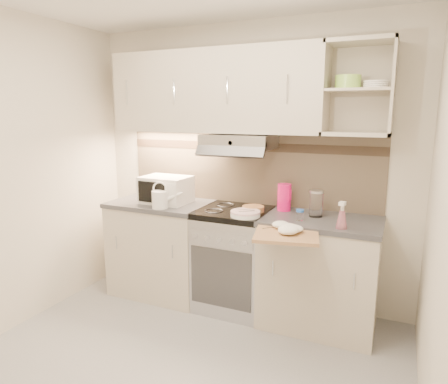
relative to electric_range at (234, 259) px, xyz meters
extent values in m
plane|color=#939396|center=(0.00, -1.10, -0.45)|extent=(3.00, 3.00, 0.00)
cube|color=beige|center=(0.00, 0.30, 0.80)|extent=(3.00, 0.04, 2.50)
cube|color=beige|center=(1.50, -1.10, 0.80)|extent=(0.04, 2.80, 2.50)
cube|color=tan|center=(0.00, 0.29, 0.77)|extent=(2.40, 0.02, 0.64)
cube|color=#32251B|center=(0.00, 0.28, 0.97)|extent=(2.40, 0.01, 0.08)
cube|color=beige|center=(-0.25, 0.13, 1.45)|extent=(1.90, 0.34, 0.70)
cube|color=beige|center=(0.95, 0.13, 1.45)|extent=(0.50, 0.34, 0.70)
cylinder|color=#9FDB54|center=(0.87, 0.13, 1.50)|extent=(0.19, 0.19, 0.10)
cylinder|color=white|center=(1.07, 0.13, 1.48)|extent=(0.18, 0.18, 0.06)
cube|color=#B7B7BC|center=(0.00, 0.10, 1.03)|extent=(0.60, 0.40, 0.12)
cube|color=beige|center=(-0.75, 0.00, -0.02)|extent=(0.90, 0.60, 0.86)
cube|color=#47474C|center=(-0.75, 0.00, 0.43)|extent=(0.92, 0.62, 0.04)
cube|color=beige|center=(0.75, 0.00, -0.02)|extent=(0.90, 0.60, 0.86)
cube|color=#47474C|center=(0.75, 0.00, 0.43)|extent=(0.92, 0.62, 0.04)
cube|color=#B7B7BC|center=(0.00, 0.00, -0.03)|extent=(0.60, 0.58, 0.85)
cube|color=black|center=(0.00, 0.00, 0.42)|extent=(0.60, 0.60, 0.05)
cube|color=white|center=(-0.69, -0.01, 0.57)|extent=(0.44, 0.33, 0.24)
cube|color=black|center=(-0.69, -0.17, 0.57)|extent=(0.28, 0.02, 0.19)
cylinder|color=white|center=(-0.61, -0.22, 0.53)|extent=(0.14, 0.14, 0.15)
cone|color=white|center=(-0.51, -0.18, 0.55)|extent=(0.19, 0.11, 0.12)
torus|color=white|center=(-0.61, -0.22, 0.62)|extent=(0.12, 0.06, 0.12)
cylinder|color=white|center=(0.17, -0.18, 0.46)|extent=(0.24, 0.24, 0.01)
cylinder|color=white|center=(0.17, -0.18, 0.47)|extent=(0.24, 0.24, 0.01)
cylinder|color=white|center=(0.17, -0.18, 0.49)|extent=(0.24, 0.24, 0.01)
cube|color=silver|center=(0.17, -0.18, 0.50)|extent=(0.15, 0.05, 0.01)
cylinder|color=#B3693E|center=(0.17, 0.00, 0.47)|extent=(0.19, 0.19, 0.05)
cylinder|color=#F50E6B|center=(0.40, 0.14, 0.56)|extent=(0.12, 0.12, 0.23)
cube|color=#F50E6B|center=(0.45, 0.12, 0.59)|extent=(0.03, 0.03, 0.10)
cylinder|color=silver|center=(0.69, 0.05, 0.55)|extent=(0.11, 0.11, 0.20)
cylinder|color=#B7B7BC|center=(0.69, 0.05, 0.65)|extent=(0.11, 0.11, 0.02)
cylinder|color=white|center=(0.60, -0.12, 0.48)|extent=(0.06, 0.06, 0.07)
cylinder|color=blue|center=(0.60, -0.12, 0.53)|extent=(0.06, 0.06, 0.02)
cone|color=pink|center=(0.93, -0.21, 0.52)|extent=(0.08, 0.08, 0.13)
cube|color=tan|center=(0.58, -0.44, 0.42)|extent=(0.52, 0.49, 0.02)
camera|label=1|loc=(1.29, -3.10, 1.28)|focal=32.00mm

